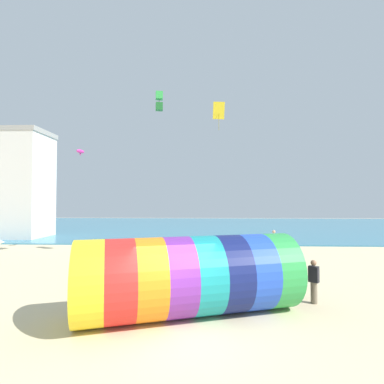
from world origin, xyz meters
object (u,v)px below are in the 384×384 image
at_px(giant_inflatable_tube, 190,276).
at_px(kite_handler, 314,281).
at_px(kite_yellow_diamond, 219,111).
at_px(kite_magenta_parafoil, 80,151).
at_px(bystander_mid_beach, 274,242).
at_px(kite_green_box, 159,101).

height_order(giant_inflatable_tube, kite_handler, giant_inflatable_tube).
bearing_deg(kite_handler, kite_yellow_diamond, 103.35).
height_order(kite_handler, kite_magenta_parafoil, kite_magenta_parafoil).
bearing_deg(kite_magenta_parafoil, giant_inflatable_tube, -53.05).
xyz_separation_m(kite_magenta_parafoil, bystander_mid_beach, (14.47, -0.26, -6.75)).
relative_size(kite_green_box, bystander_mid_beach, 0.74).
bearing_deg(kite_yellow_diamond, kite_green_box, -131.75).
xyz_separation_m(giant_inflatable_tube, kite_yellow_diamond, (1.64, 14.05, 9.95)).
relative_size(kite_handler, bystander_mid_beach, 0.92).
relative_size(kite_handler, kite_yellow_diamond, 0.71).
distance_m(kite_yellow_diamond, bystander_mid_beach, 11.31).
bearing_deg(bystander_mid_beach, kite_magenta_parafoil, 178.98).
relative_size(kite_yellow_diamond, kite_magenta_parafoil, 2.48).
xyz_separation_m(kite_handler, kite_magenta_parafoil, (-13.63, 10.56, 6.84)).
bearing_deg(kite_yellow_diamond, kite_magenta_parafoil, -168.74).
xyz_separation_m(kite_handler, bystander_mid_beach, (0.84, 10.31, 0.09)).
height_order(kite_yellow_diamond, kite_magenta_parafoil, kite_yellow_diamond).
xyz_separation_m(kite_yellow_diamond, kite_magenta_parafoil, (-10.62, -2.12, -3.61)).
xyz_separation_m(kite_green_box, kite_magenta_parafoil, (-6.43, 2.58, -2.89)).
bearing_deg(kite_handler, bystander_mid_beach, 85.34).
relative_size(giant_inflatable_tube, kite_magenta_parafoil, 8.56).
xyz_separation_m(giant_inflatable_tube, bystander_mid_beach, (5.49, 11.68, -0.42)).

